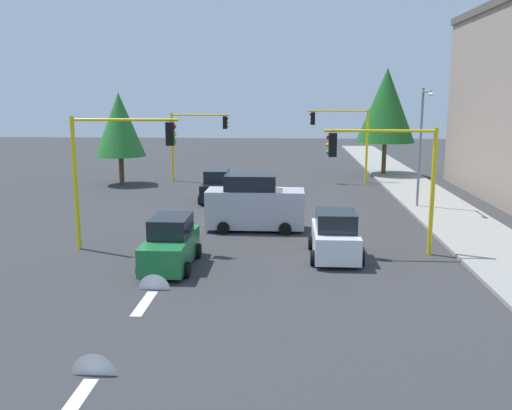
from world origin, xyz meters
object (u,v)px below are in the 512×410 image
traffic_signal_near_right (116,156)px  car_white (335,236)px  traffic_signal_far_right (196,133)px  delivery_van_silver (255,204)px  traffic_signal_far_left (343,131)px  street_lamp_curbside (422,135)px  car_green (171,244)px  tree_opposite_side (119,125)px  car_black (217,187)px  traffic_signal_near_left (388,165)px  tree_roadside_far (386,105)px

traffic_signal_near_right → car_white: bearing=85.8°
traffic_signal_far_right → traffic_signal_near_right: traffic_signal_near_right is taller
delivery_van_silver → traffic_signal_far_left: bearing=160.1°
car_white → traffic_signal_far_left: bearing=174.0°
street_lamp_curbside → delivery_van_silver: street_lamp_curbside is taller
traffic_signal_near_right → car_green: traffic_signal_near_right is taller
car_green → traffic_signal_far_left: bearing=158.8°
tree_opposite_side → traffic_signal_far_right: bearing=110.4°
traffic_signal_far_left → street_lamp_curbside: 10.97m
traffic_signal_near_right → delivery_van_silver: 7.43m
delivery_van_silver → car_white: delivery_van_silver is taller
car_white → car_black: 13.91m
street_lamp_curbside → car_white: street_lamp_curbside is taller
car_white → delivery_van_silver: bearing=-142.4°
traffic_signal_far_left → traffic_signal_near_right: (20.00, -11.39, 0.08)m
traffic_signal_near_left → car_black: size_ratio=1.43×
tree_opposite_side → car_green: size_ratio=1.65×
street_lamp_curbside → tree_roadside_far: 14.47m
traffic_signal_near_left → tree_opposite_side: size_ratio=0.78×
street_lamp_curbside → car_white: size_ratio=1.82×
traffic_signal_near_left → tree_opposite_side: (-18.00, -16.64, 0.70)m
traffic_signal_far_left → traffic_signal_far_right: size_ratio=1.06×
traffic_signal_far_left → tree_opposite_side: size_ratio=0.82×
traffic_signal_far_left → tree_roadside_far: bearing=136.4°
traffic_signal_near_left → traffic_signal_far_left: bearing=179.9°
traffic_signal_near_left → street_lamp_curbside: (-9.61, 3.56, 0.57)m
delivery_van_silver → car_white: bearing=37.6°
car_white → car_black: (-12.31, -6.48, -0.00)m
traffic_signal_far_left → traffic_signal_far_right: traffic_signal_far_left is taller
street_lamp_curbside → car_white: (10.29, -5.69, -3.45)m
traffic_signal_far_right → delivery_van_silver: traffic_signal_far_right is taller
traffic_signal_far_right → street_lamp_curbside: street_lamp_curbside is taller
traffic_signal_near_right → car_white: size_ratio=1.49×
traffic_signal_near_left → car_white: bearing=-72.3°
tree_roadside_far → delivery_van_silver: size_ratio=1.84×
delivery_van_silver → car_green: delivery_van_silver is taller
traffic_signal_near_left → tree_roadside_far: bearing=170.9°
traffic_signal_near_left → traffic_signal_far_right: bearing=-150.6°
delivery_van_silver → car_white: 5.92m
traffic_signal_far_right → traffic_signal_near_left: bearing=29.4°
traffic_signal_far_right → car_green: (22.30, 2.66, -2.86)m
traffic_signal_far_right → tree_opposite_side: (2.00, -5.37, 0.72)m
tree_opposite_side → car_black: tree_opposite_side is taller
traffic_signal_far_left → tree_opposite_side: bearing=-83.2°
street_lamp_curbside → car_white: bearing=-29.0°
tree_roadside_far → car_green: size_ratio=2.13×
tree_opposite_side → delivery_van_silver: 18.03m
street_lamp_curbside → delivery_van_silver: size_ratio=1.46×
traffic_signal_far_left → tree_roadside_far: 5.82m
car_green → tree_opposite_side: bearing=-158.4°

